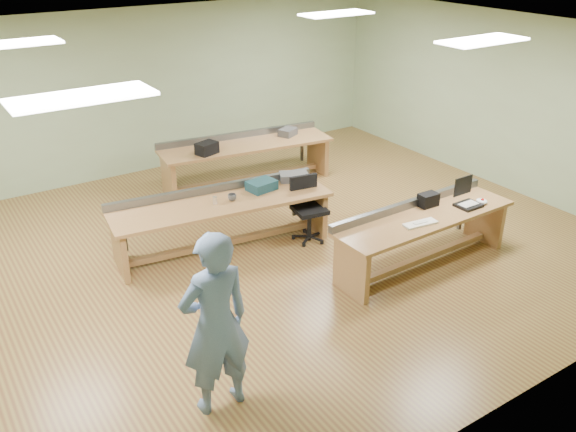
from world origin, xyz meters
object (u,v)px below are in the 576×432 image
object	(u,v)px
camera_bag	(428,200)
drinks_can	(215,200)
parts_bin_teal	(262,185)
mug	(232,197)
workbench_front	(423,228)
workbench_mid	(221,213)
workbench_back	(246,153)
person	(215,324)
parts_bin_grey	(294,177)
laptop_base	(468,205)
task_chair	(308,217)

from	to	relation	value
camera_bag	drinks_can	bearing A→B (deg)	146.74
parts_bin_teal	mug	distance (m)	0.56
workbench_front	workbench_mid	xyz separation A→B (m)	(-2.07, 1.93, 0.01)
workbench_mid	camera_bag	bearing A→B (deg)	-29.35
workbench_back	parts_bin_teal	distance (m)	2.16
parts_bin_teal	drinks_can	bearing A→B (deg)	-174.79
workbench_front	camera_bag	xyz separation A→B (m)	(0.26, 0.19, 0.29)
workbench_front	camera_bag	size ratio (longest dim) A/B	10.14
person	drinks_can	bearing A→B (deg)	-116.26
workbench_back	parts_bin_grey	xyz separation A→B (m)	(-0.25, -1.92, 0.25)
laptop_base	task_chair	xyz separation A→B (m)	(-1.57, 1.62, -0.42)
laptop_base	parts_bin_grey	xyz separation A→B (m)	(-1.49, 2.13, 0.04)
workbench_mid	parts_bin_grey	world-z (taller)	parts_bin_grey
workbench_back	person	distance (m)	5.75
camera_bag	parts_bin_teal	world-z (taller)	camera_bag
workbench_mid	drinks_can	size ratio (longest dim) A/B	29.10
task_chair	parts_bin_grey	size ratio (longest dim) A/B	2.25
workbench_front	mug	xyz separation A→B (m)	(-1.92, 1.85, 0.24)
workbench_back	laptop_base	xyz separation A→B (m)	(1.24, -4.05, 0.21)
person	drinks_can	distance (m)	3.14
laptop_base	mug	xyz separation A→B (m)	(-2.64, 1.98, 0.03)
laptop_base	parts_bin_teal	xyz separation A→B (m)	(-2.09, 2.08, 0.05)
workbench_front	task_chair	bearing A→B (deg)	119.02
camera_bag	task_chair	world-z (taller)	task_chair
mug	drinks_can	world-z (taller)	drinks_can
workbench_back	person	world-z (taller)	person
workbench_front	drinks_can	distance (m)	2.89
camera_bag	drinks_can	size ratio (longest dim) A/B	2.45
person	task_chair	xyz separation A→B (m)	(2.74, 2.41, -0.60)
workbench_front	task_chair	world-z (taller)	task_chair
workbench_mid	task_chair	distance (m)	1.30
workbench_back	laptop_base	distance (m)	4.24
person	laptop_base	size ratio (longest dim) A/B	5.64
workbench_mid	workbench_back	size ratio (longest dim) A/B	1.02
task_chair	workbench_mid	bearing A→B (deg)	168.84
parts_bin_teal	mug	bearing A→B (deg)	-169.72
person	workbench_back	bearing A→B (deg)	-121.77
camera_bag	laptop_base	bearing A→B (deg)	-34.11
camera_bag	mug	bearing A→B (deg)	144.11
task_chair	mug	bearing A→B (deg)	170.08
workbench_mid	laptop_base	world-z (taller)	workbench_mid
workbench_front	person	bearing A→B (deg)	-166.71
person	workbench_mid	bearing A→B (deg)	-117.66
camera_bag	task_chair	bearing A→B (deg)	132.17
workbench_front	parts_bin_teal	bearing A→B (deg)	124.16
camera_bag	parts_bin_grey	size ratio (longest dim) A/B	0.64
mug	workbench_back	bearing A→B (deg)	55.95
person	parts_bin_grey	bearing A→B (deg)	-133.40
workbench_mid	mug	size ratio (longest dim) A/B	26.41
laptop_base	parts_bin_grey	distance (m)	2.60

